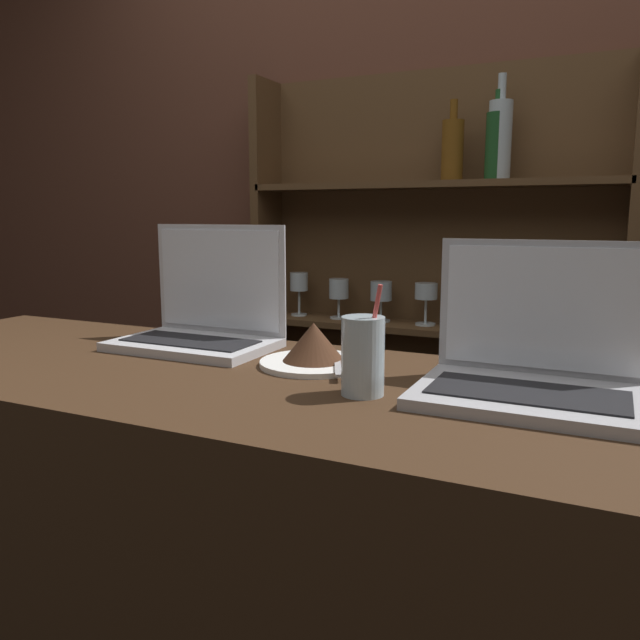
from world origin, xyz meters
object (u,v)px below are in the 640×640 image
(laptop_far, at_px, (533,364))
(water_glass, at_px, (363,356))
(cake_plate, at_px, (314,348))
(laptop_near, at_px, (204,317))

(laptop_far, height_order, water_glass, laptop_far)
(laptop_far, relative_size, cake_plate, 1.64)
(water_glass, bearing_deg, laptop_near, 155.48)
(water_glass, bearing_deg, cake_plate, 137.89)
(cake_plate, distance_m, water_glass, 0.20)
(laptop_far, xyz_separation_m, water_glass, (-0.24, -0.10, 0.01))
(cake_plate, relative_size, water_glass, 1.15)
(water_glass, bearing_deg, laptop_far, 23.16)
(laptop_near, bearing_deg, laptop_far, -8.31)
(laptop_near, height_order, laptop_far, laptop_near)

